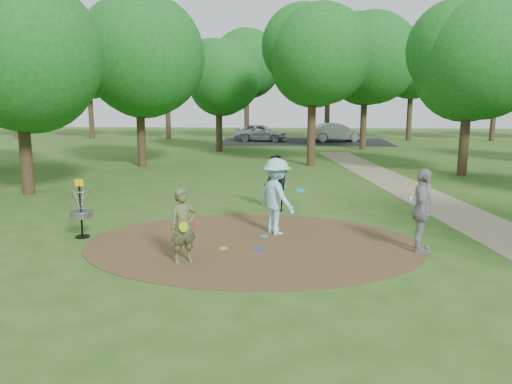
{
  "coord_description": "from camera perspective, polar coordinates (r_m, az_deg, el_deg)",
  "views": [
    {
      "loc": [
        0.93,
        -11.97,
        3.59
      ],
      "look_at": [
        0.0,
        1.2,
        1.1
      ],
      "focal_mm": 35.0,
      "sensor_mm": 36.0,
      "label": 1
    }
  ],
  "objects": [
    {
      "name": "ground",
      "position": [
        12.54,
        -0.39,
        -5.96
      ],
      "size": [
        100.0,
        100.0,
        0.0
      ],
      "primitive_type": "plane",
      "color": "#2D5119",
      "rests_on": "ground"
    },
    {
      "name": "disc_ground_cyan",
      "position": [
        13.11,
        0.96,
        -5.09
      ],
      "size": [
        0.22,
        0.22,
        0.02
      ],
      "primitive_type": "cylinder",
      "color": "#168EB7",
      "rests_on": "dirt_clearing"
    },
    {
      "name": "player_walking_with_disc",
      "position": [
        15.99,
        2.26,
        0.99
      ],
      "size": [
        0.99,
        1.08,
        1.8
      ],
      "color": "black",
      "rests_on": "ground"
    },
    {
      "name": "disc_golf_basket",
      "position": [
        13.69,
        -19.42,
        -1.38
      ],
      "size": [
        0.63,
        0.63,
        1.54
      ],
      "color": "black",
      "rests_on": "ground"
    },
    {
      "name": "player_observer_with_disc",
      "position": [
        11.03,
        -8.31,
        -3.9
      ],
      "size": [
        0.73,
        0.68,
        1.67
      ],
      "color": "#565C35",
      "rests_on": "ground"
    },
    {
      "name": "disc_ground_blue",
      "position": [
        12.03,
        0.23,
        -6.55
      ],
      "size": [
        0.22,
        0.22,
        0.02
      ],
      "primitive_type": "cylinder",
      "color": "blue",
      "rests_on": "dirt_clearing"
    },
    {
      "name": "disc_ground_red",
      "position": [
        14.52,
        -7.11,
        -3.6
      ],
      "size": [
        0.22,
        0.22,
        0.02
      ],
      "primitive_type": "cylinder",
      "color": "red",
      "rests_on": "dirt_clearing"
    },
    {
      "name": "car_left",
      "position": [
        42.35,
        0.53,
        6.82
      ],
      "size": [
        4.55,
        2.34,
        1.48
      ],
      "primitive_type": "imported",
      "rotation": [
        0.0,
        0.0,
        1.43
      ],
      "color": "#9CA0A3",
      "rests_on": "ground"
    },
    {
      "name": "parking_lot",
      "position": [
        42.14,
        5.52,
        5.74
      ],
      "size": [
        14.0,
        8.0,
        0.01
      ],
      "primitive_type": "cube",
      "color": "black",
      "rests_on": "ground"
    },
    {
      "name": "car_right",
      "position": [
        42.63,
        9.15,
        6.75
      ],
      "size": [
        4.95,
        2.74,
        1.55
      ],
      "primitive_type": "imported",
      "rotation": [
        0.0,
        0.0,
        1.82
      ],
      "color": "#9EA2A6",
      "rests_on": "ground"
    },
    {
      "name": "footpath",
      "position": [
        15.46,
        25.08,
        -3.75
      ],
      "size": [
        7.55,
        39.89,
        0.01
      ],
      "primitive_type": "cube",
      "rotation": [
        0.0,
        0.0,
        0.14
      ],
      "color": "#8C7A5B",
      "rests_on": "ground"
    },
    {
      "name": "disc_ground_orange",
      "position": [
        12.11,
        -3.76,
        -6.44
      ],
      "size": [
        0.22,
        0.22,
        0.02
      ],
      "primitive_type": "cylinder",
      "color": "orange",
      "rests_on": "dirt_clearing"
    },
    {
      "name": "player_throwing_with_disc",
      "position": [
        13.24,
        2.36,
        -0.51
      ],
      "size": [
        1.47,
        1.51,
        2.05
      ],
      "color": "#9ADAE6",
      "rests_on": "ground"
    },
    {
      "name": "dirt_clearing",
      "position": [
        12.53,
        -0.39,
        -5.92
      ],
      "size": [
        8.4,
        8.4,
        0.02
      ],
      "primitive_type": "cylinder",
      "color": "#47301C",
      "rests_on": "ground"
    },
    {
      "name": "player_waiting_with_disc",
      "position": [
        12.28,
        18.45,
        -2.07
      ],
      "size": [
        0.73,
        1.25,
        1.99
      ],
      "color": "gray",
      "rests_on": "ground"
    },
    {
      "name": "tree_ring",
      "position": [
        20.29,
        4.36,
        15.27
      ],
      "size": [
        36.97,
        45.91,
        9.26
      ],
      "color": "#332316",
      "rests_on": "ground"
    }
  ]
}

